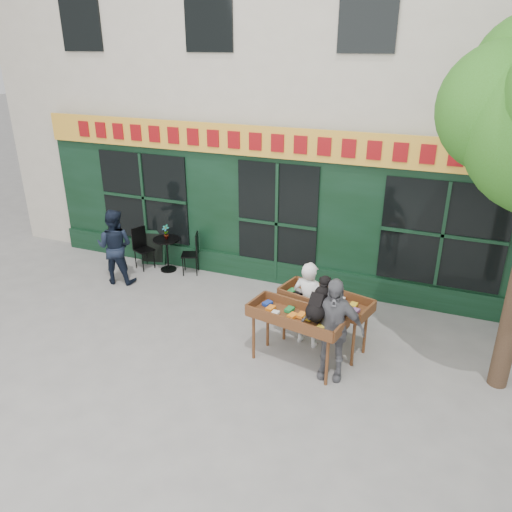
# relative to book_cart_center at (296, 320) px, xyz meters

# --- Properties ---
(ground) EXTENTS (80.00, 80.00, 0.00)m
(ground) POSITION_rel_book_cart_center_xyz_m (-1.29, 0.37, -0.82)
(ground) COLOR slate
(ground) RESTS_ON ground
(building) EXTENTS (14.00, 7.26, 10.00)m
(building) POSITION_rel_book_cart_center_xyz_m (-1.29, 6.34, 4.15)
(building) COLOR beige
(building) RESTS_ON ground
(book_cart_center) EXTENTS (1.59, 0.88, 0.99)m
(book_cart_center) POSITION_rel_book_cart_center_xyz_m (0.00, 0.00, 0.00)
(book_cart_center) COLOR brown
(book_cart_center) RESTS_ON ground
(dog) EXTENTS (0.44, 0.65, 0.60)m
(dog) POSITION_rel_book_cart_center_xyz_m (0.35, -0.05, 0.47)
(dog) COLOR black
(dog) RESTS_ON book_cart_center
(woman) EXTENTS (0.61, 0.46, 1.52)m
(woman) POSITION_rel_book_cart_center_xyz_m (0.00, 0.65, -0.06)
(woman) COLOR silver
(woman) RESTS_ON ground
(book_cart_right) EXTENTS (1.61, 0.97, 0.99)m
(book_cart_right) POSITION_rel_book_cart_center_xyz_m (0.28, 0.68, 0.00)
(book_cart_right) COLOR brown
(book_cart_right) RESTS_ON ground
(man_right) EXTENTS (1.01, 0.50, 1.66)m
(man_right) POSITION_rel_book_cart_center_xyz_m (0.58, -0.07, 0.01)
(man_right) COLOR #5A5A5F
(man_right) RESTS_ON ground
(bistro_table) EXTENTS (0.60, 0.60, 0.76)m
(bistro_table) POSITION_rel_book_cart_center_xyz_m (-3.78, 2.36, -0.28)
(bistro_table) COLOR black
(bistro_table) RESTS_ON ground
(bistro_chair_left) EXTENTS (0.48, 0.47, 0.95)m
(bistro_chair_left) POSITION_rel_book_cart_center_xyz_m (-4.41, 2.29, -0.26)
(bistro_chair_left) COLOR black
(bistro_chair_left) RESTS_ON ground
(bistro_chair_right) EXTENTS (0.47, 0.47, 0.95)m
(bistro_chair_right) POSITION_rel_book_cart_center_xyz_m (-3.15, 2.44, -0.26)
(bistro_chair_right) COLOR black
(bistro_chair_right) RESTS_ON ground
(potted_plant) EXTENTS (0.19, 0.14, 0.33)m
(potted_plant) POSITION_rel_book_cart_center_xyz_m (-3.78, 2.36, 0.11)
(potted_plant) COLOR gray
(potted_plant) RESTS_ON bistro_table
(man_left) EXTENTS (0.90, 0.77, 1.63)m
(man_left) POSITION_rel_book_cart_center_xyz_m (-4.48, 1.46, -0.01)
(man_left) COLOR black
(man_left) RESTS_ON ground
(chalkboard) EXTENTS (0.59, 0.32, 0.79)m
(chalkboard) POSITION_rel_book_cart_center_xyz_m (-4.29, 2.56, -0.42)
(chalkboard) COLOR black
(chalkboard) RESTS_ON ground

